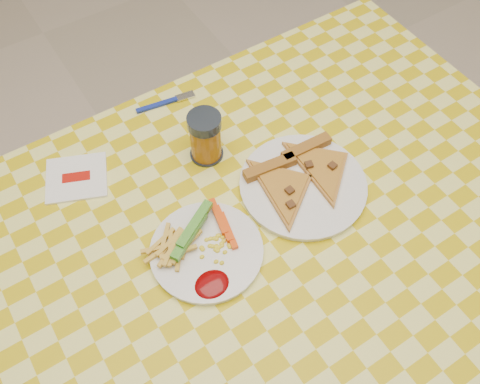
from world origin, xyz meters
name	(u,v)px	position (x,y,z in m)	size (l,w,h in m)	color
ground	(252,352)	(0.00, 0.00, 0.00)	(8.00, 8.00, 0.00)	beige
table	(258,246)	(0.00, 0.00, 0.68)	(1.28, 0.88, 0.76)	silver
plate_left	(207,252)	(-0.11, 0.01, 0.76)	(0.21, 0.21, 0.01)	white
plate_right	(303,186)	(0.13, 0.03, 0.76)	(0.25, 0.25, 0.01)	white
fries_veggies	(198,243)	(-0.12, 0.02, 0.78)	(0.19, 0.18, 0.04)	#DECA46
pizza_slices	(300,175)	(0.13, 0.05, 0.78)	(0.25, 0.23, 0.02)	#B17D36
drink_glass	(205,137)	(0.01, 0.21, 0.81)	(0.07, 0.07, 0.11)	black
napkin	(76,178)	(-0.25, 0.30, 0.76)	(0.16, 0.15, 0.01)	white
fork	(166,102)	(0.00, 0.39, 0.76)	(0.14, 0.04, 0.01)	navy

